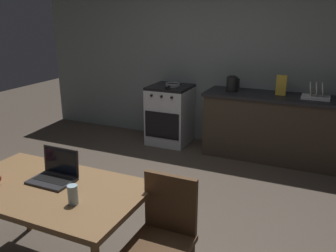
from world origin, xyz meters
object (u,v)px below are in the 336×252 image
cereal_box (281,85)px  frying_pan (172,85)px  chair (164,232)px  electric_kettle (232,84)px  laptop (55,174)px  dining_table (50,195)px  drinking_glass (73,195)px  dish_rack (316,95)px  stove_oven (170,114)px

cereal_box → frying_pan: bearing=-178.1°
chair → electric_kettle: (-0.31, 2.90, 0.48)m
laptop → dining_table: bearing=-64.0°
dining_table → electric_kettle: 3.10m
dining_table → chair: 0.87m
electric_kettle → drinking_glass: electric_kettle is taller
cereal_box → dish_rack: cereal_box is taller
frying_pan → drinking_glass: 3.19m
dining_table → cereal_box: size_ratio=5.25×
dining_table → dish_rack: 3.46m
electric_kettle → dish_rack: size_ratio=0.64×
dining_table → drinking_glass: size_ratio=10.65×
stove_oven → electric_kettle: 1.09m
stove_oven → dish_rack: size_ratio=2.62×
stove_oven → cereal_box: bearing=0.8°
electric_kettle → drinking_glass: bearing=-94.2°
stove_oven → laptop: laptop is taller
chair → electric_kettle: electric_kettle is taller
drinking_glass → cereal_box: cereal_box is taller
frying_pan → cereal_box: size_ratio=1.48×
laptop → frying_pan: (-0.32, 2.90, 0.13)m
laptop → chair: bearing=11.5°
dining_table → drinking_glass: 0.36m
chair → frying_pan: frying_pan is taller
cereal_box → dish_rack: 0.44m
electric_kettle → cereal_box: cereal_box is taller
dining_table → drinking_glass: bearing=-20.1°
laptop → drinking_glass: (0.34, -0.22, 0.02)m
stove_oven → frying_pan: frying_pan is taller
cereal_box → dish_rack: size_ratio=0.78×
laptop → electric_kettle: electric_kettle is taller
dining_table → chair: chair is taller
dish_rack → laptop: bearing=-119.5°
dining_table → dish_rack: dish_rack is taller
stove_oven → electric_kettle: (0.94, 0.00, 0.55)m
electric_kettle → frying_pan: electric_kettle is taller
electric_kettle → drinking_glass: size_ratio=1.67×
chair → laptop: 0.92m
chair → dish_rack: dish_rack is taller
stove_oven → frying_pan: (0.05, -0.03, 0.47)m
stove_oven → chair: bearing=-66.8°
electric_kettle → dining_table: bearing=-100.1°
chair → frying_pan: 3.14m
laptop → stove_oven: bearing=106.7°
stove_oven → dish_rack: (2.02, 0.00, 0.49)m
dining_table → dish_rack: bearing=61.8°
stove_oven → dining_table: size_ratio=0.64×
stove_oven → laptop: size_ratio=2.79×
cereal_box → drinking_glass: bearing=-105.5°
dining_table → chair: size_ratio=1.55×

